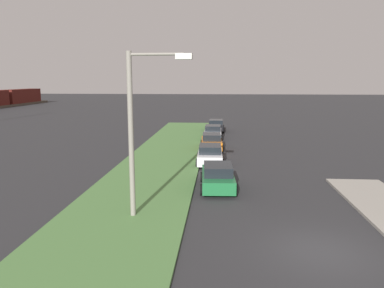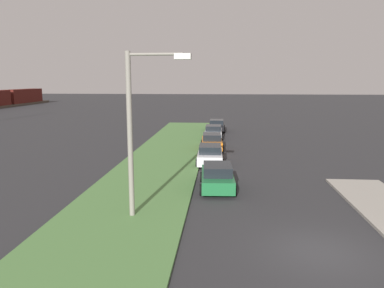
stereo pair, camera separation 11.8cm
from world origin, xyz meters
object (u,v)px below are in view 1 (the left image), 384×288
Objects in this scene: parked_car_white at (210,155)px; parked_car_silver at (213,132)px; streetlight at (138,123)px; parked_car_black at (216,126)px; parked_car_orange at (212,142)px; parked_car_green at (218,177)px.

parked_car_white is 1.00× the size of parked_car_silver.
parked_car_silver is 0.57× the size of streetlight.
streetlight reaches higher than parked_car_black.
parked_car_orange and parked_car_silver have the same top height.
parked_car_green is 1.02× the size of parked_car_silver.
parked_car_orange is 1.01× the size of parked_car_silver.
parked_car_green is at bearing -175.42° from parked_car_white.
parked_car_orange is at bearing 178.39° from parked_car_black.
parked_car_orange is 6.20m from parked_car_silver.
parked_car_white and parked_car_silver have the same top height.
parked_car_orange is at bearing -0.75° from parked_car_white.
parked_car_silver is 1.00× the size of parked_car_black.
parked_car_white is at bearing 2.78° from parked_car_green.
parked_car_green is 0.58× the size of streetlight.
parked_car_orange is 1.01× the size of parked_car_black.
parked_car_green is 24.13m from parked_car_black.
parked_car_green and parked_car_silver have the same top height.
streetlight is at bearing 173.43° from parked_car_silver.
parked_car_white is at bearing 177.83° from parked_car_orange.
parked_car_white and parked_car_orange have the same top height.
parked_car_orange is 0.58× the size of streetlight.
parked_car_black is (17.73, -0.22, 0.00)m from parked_car_white.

